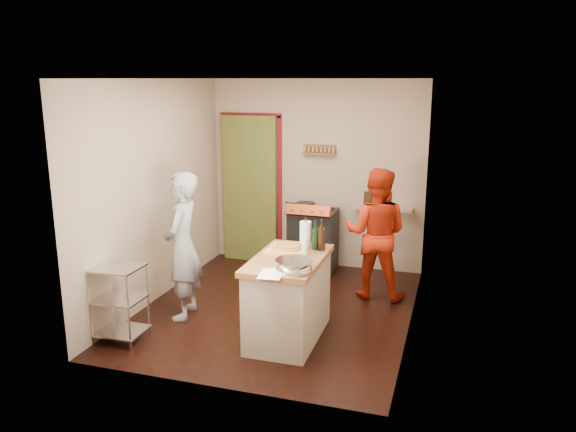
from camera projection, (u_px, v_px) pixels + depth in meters
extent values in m
plane|color=black|center=(277.00, 309.00, 6.49)|extent=(3.50, 3.50, 0.00)
cube|color=tan|center=(316.00, 174.00, 7.80)|extent=(3.00, 0.04, 2.60)
cube|color=#565B23|center=(254.00, 188.00, 8.18)|extent=(0.80, 0.40, 2.10)
cube|color=maroon|center=(225.00, 187.00, 8.24)|extent=(0.06, 0.06, 2.10)
cube|color=maroon|center=(280.00, 190.00, 8.00)|extent=(0.06, 0.06, 2.10)
cube|color=maroon|center=(251.00, 115.00, 7.86)|extent=(0.90, 0.06, 0.06)
cube|color=brown|center=(319.00, 154.00, 7.67)|extent=(0.46, 0.09, 0.03)
cube|color=brown|center=(320.00, 149.00, 7.69)|extent=(0.46, 0.02, 0.12)
cube|color=olive|center=(319.00, 150.00, 7.66)|extent=(0.42, 0.04, 0.07)
cube|color=tan|center=(382.00, 209.00, 7.53)|extent=(0.80, 0.18, 0.04)
cube|color=black|center=(368.00, 199.00, 7.56)|extent=(0.10, 0.14, 0.22)
cube|color=tan|center=(156.00, 192.00, 6.61)|extent=(0.04, 3.50, 2.60)
cube|color=tan|center=(416.00, 209.00, 5.75)|extent=(0.04, 3.50, 2.60)
cube|color=white|center=(276.00, 77.00, 5.87)|extent=(3.00, 3.50, 0.02)
cube|color=black|center=(313.00, 243.00, 7.71)|extent=(0.60, 0.55, 0.80)
cube|color=black|center=(313.00, 213.00, 7.60)|extent=(0.60, 0.55, 0.06)
cube|color=maroon|center=(308.00, 211.00, 7.32)|extent=(0.60, 0.15, 0.17)
cylinder|color=black|center=(305.00, 205.00, 7.75)|extent=(0.26, 0.26, 0.05)
cylinder|color=silver|center=(90.00, 307.00, 5.54)|extent=(0.02, 0.02, 0.80)
cylinder|color=silver|center=(128.00, 313.00, 5.42)|extent=(0.02, 0.02, 0.80)
cylinder|color=silver|center=(111.00, 294.00, 5.88)|extent=(0.02, 0.02, 0.80)
cylinder|color=silver|center=(148.00, 299.00, 5.75)|extent=(0.02, 0.02, 0.80)
cube|color=silver|center=(121.00, 331.00, 5.72)|extent=(0.48, 0.40, 0.02)
cube|color=silver|center=(119.00, 298.00, 5.64)|extent=(0.48, 0.40, 0.02)
cube|color=silver|center=(117.00, 267.00, 5.56)|extent=(0.48, 0.40, 0.02)
cube|color=beige|center=(288.00, 301.00, 5.70)|extent=(0.62, 1.09, 0.81)
cube|color=#A4653E|center=(288.00, 260.00, 5.60)|extent=(0.68, 1.15, 0.06)
cube|color=tan|center=(287.00, 249.00, 5.82)|extent=(0.40, 0.40, 0.02)
cylinder|color=#C1783C|center=(287.00, 247.00, 5.81)|extent=(0.32, 0.32, 0.02)
ellipsoid|color=silver|center=(294.00, 266.00, 5.18)|extent=(0.35, 0.35, 0.11)
cylinder|color=white|center=(306.00, 235.00, 5.90)|extent=(0.12, 0.12, 0.28)
cylinder|color=silver|center=(305.00, 247.00, 5.65)|extent=(0.06, 0.06, 0.17)
cube|color=white|center=(271.00, 274.00, 5.12)|extent=(0.24, 0.32, 0.00)
cylinder|color=black|center=(322.00, 234.00, 5.87)|extent=(0.08, 0.08, 0.31)
cylinder|color=black|center=(322.00, 236.00, 5.79)|extent=(0.08, 0.08, 0.31)
cylinder|color=black|center=(315.00, 235.00, 5.82)|extent=(0.08, 0.08, 0.31)
imported|color=#B1B0B6|center=(182.00, 246.00, 6.13)|extent=(0.49, 0.66, 1.63)
imported|color=#A9220B|center=(376.00, 234.00, 6.71)|extent=(0.79, 0.62, 1.59)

